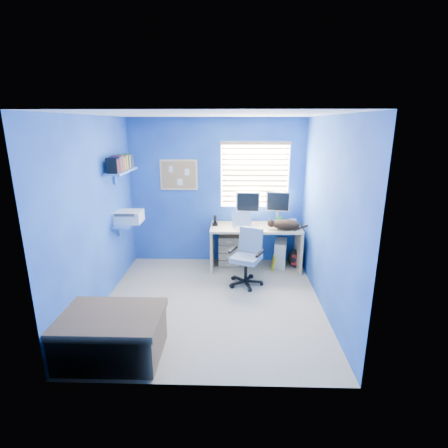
{
  "coord_description": "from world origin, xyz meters",
  "views": [
    {
      "loc": [
        0.29,
        -4.36,
        2.4
      ],
      "look_at": [
        0.15,
        0.65,
        0.95
      ],
      "focal_mm": 28.0,
      "sensor_mm": 36.0,
      "label": 1
    }
  ],
  "objects_px": {
    "laptop": "(244,221)",
    "cat": "(286,225)",
    "desk": "(255,247)",
    "office_chair": "(247,264)",
    "tower_pc": "(280,253)"
  },
  "relations": [
    {
      "from": "cat",
      "to": "office_chair",
      "type": "height_order",
      "value": "cat"
    },
    {
      "from": "desk",
      "to": "cat",
      "type": "xyz_separation_m",
      "value": [
        0.48,
        -0.17,
        0.45
      ]
    },
    {
      "from": "desk",
      "to": "cat",
      "type": "bearing_deg",
      "value": -19.08
    },
    {
      "from": "desk",
      "to": "laptop",
      "type": "bearing_deg",
      "value": -155.54
    },
    {
      "from": "cat",
      "to": "tower_pc",
      "type": "bearing_deg",
      "value": 100.93
    },
    {
      "from": "desk",
      "to": "laptop",
      "type": "height_order",
      "value": "laptop"
    },
    {
      "from": "desk",
      "to": "laptop",
      "type": "relative_size",
      "value": 4.56
    },
    {
      "from": "cat",
      "to": "office_chair",
      "type": "distance_m",
      "value": 0.94
    },
    {
      "from": "tower_pc",
      "to": "office_chair",
      "type": "xyz_separation_m",
      "value": [
        -0.61,
        -0.74,
        0.1
      ]
    },
    {
      "from": "desk",
      "to": "tower_pc",
      "type": "xyz_separation_m",
      "value": [
        0.45,
        0.11,
        -0.14
      ]
    },
    {
      "from": "laptop",
      "to": "desk",
      "type": "bearing_deg",
      "value": 8.7
    },
    {
      "from": "desk",
      "to": "tower_pc",
      "type": "relative_size",
      "value": 3.34
    },
    {
      "from": "cat",
      "to": "desk",
      "type": "bearing_deg",
      "value": 165.27
    },
    {
      "from": "desk",
      "to": "laptop",
      "type": "xyz_separation_m",
      "value": [
        -0.2,
        -0.09,
        0.48
      ]
    },
    {
      "from": "laptop",
      "to": "cat",
      "type": "xyz_separation_m",
      "value": [
        0.68,
        -0.07,
        -0.03
      ]
    }
  ]
}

